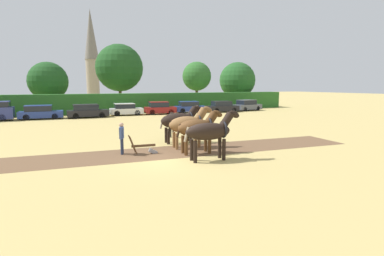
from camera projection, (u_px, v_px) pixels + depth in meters
The scene contains 22 objects.
ground_plane at pixel (170, 159), 14.71m from camera, with size 240.00×240.00×0.00m, color tan.
plowed_furrow_strip at pixel (116, 156), 15.34m from camera, with size 27.46×3.12×0.01m, color brown.
hedgerow at pixel (100, 104), 38.42m from camera, with size 56.23×1.91×2.51m, color #286023.
tree_center_left at pixel (48, 81), 39.56m from camera, with size 5.08×5.08×6.67m.
tree_center at pixel (119, 68), 44.67m from camera, with size 7.01×7.01×9.68m.
tree_center_right at pixel (197, 76), 48.08m from camera, with size 4.64×4.64×7.35m.
tree_right at pixel (237, 80), 51.43m from camera, with size 6.13×6.13×7.53m.
church_spire at pixel (92, 53), 73.21m from camera, with size 3.37×3.37×21.88m.
draft_horse_lead_left at pixel (210, 131), 14.36m from camera, with size 2.96×1.03×2.47m.
draft_horse_lead_right at pixel (198, 128), 15.84m from camera, with size 2.69×1.12×2.36m.
draft_horse_trail_left at pixel (188, 124), 17.32m from camera, with size 2.81×1.18×2.46m.
draft_horse_trail_right at pixel (180, 121), 18.79m from camera, with size 2.87×1.18×2.41m.
plow at pixel (146, 148), 15.83m from camera, with size 1.53×0.49×1.13m.
farmer_at_plow at pixel (122, 136), 15.67m from camera, with size 0.33×0.65×1.68m.
farmer_beside_team at pixel (172, 123), 20.69m from camera, with size 0.47×0.53×1.73m.
parked_car_left at pixel (40, 112), 32.01m from camera, with size 4.42×1.90×1.50m.
parked_car_center_left at pixel (87, 111), 33.57m from camera, with size 4.44×1.89×1.49m.
parked_car_center at pixel (126, 109), 36.21m from camera, with size 3.97×2.05×1.43m.
parked_car_center_right at pixel (160, 108), 37.57m from camera, with size 3.96×2.09×1.57m.
parked_car_right at pixel (190, 107), 39.60m from camera, with size 4.21×2.23×1.50m.
parked_car_far_right at pixel (222, 107), 40.48m from camera, with size 4.24×2.27×1.49m.
parked_car_end_right at pixel (247, 105), 42.88m from camera, with size 4.38×2.51×1.55m.
Camera 1 is at (-4.85, -13.54, 3.61)m, focal length 28.00 mm.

